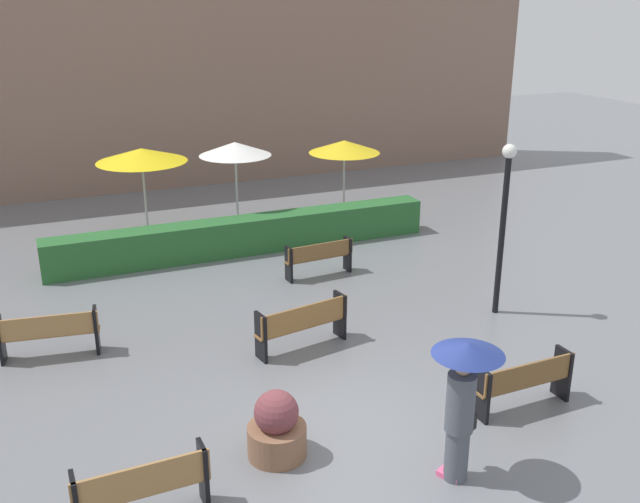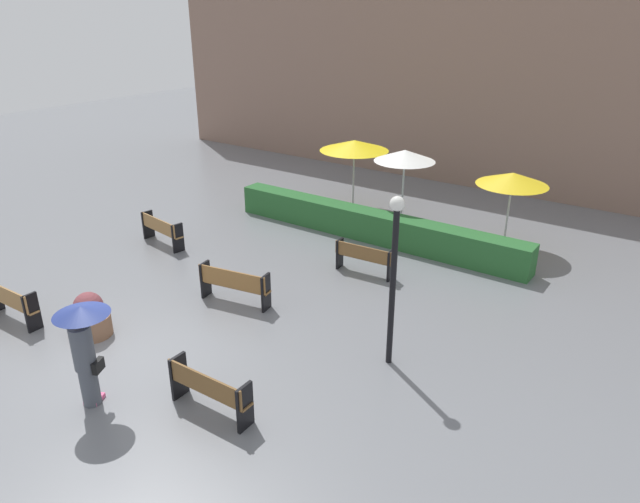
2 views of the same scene
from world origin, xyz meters
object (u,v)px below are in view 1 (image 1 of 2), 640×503
object	(u,v)px
bench_near_right	(525,381)
bench_back_row	(319,256)
bench_mid_center	(303,323)
lamp_post	(504,211)
patio_umbrella_yellow	(141,155)
bench_far_left	(49,332)
patio_umbrella_white	(235,149)
patio_umbrella_yellow_far	(344,147)
planter_pot	(277,428)
pedestrian_with_umbrella	(463,394)
bench_near_left	(142,487)

from	to	relation	value
bench_near_right	bench_back_row	distance (m)	6.48
bench_mid_center	lamp_post	bearing A→B (deg)	-0.44
bench_back_row	patio_umbrella_yellow	bearing A→B (deg)	125.47
bench_far_left	patio_umbrella_white	world-z (taller)	patio_umbrella_white
bench_far_left	patio_umbrella_yellow_far	world-z (taller)	patio_umbrella_yellow_far
bench_mid_center	patio_umbrella_yellow_far	world-z (taller)	patio_umbrella_yellow_far
bench_near_right	lamp_post	xyz separation A→B (m)	(1.79, 3.20, 1.67)
bench_near_right	planter_pot	world-z (taller)	planter_pot
lamp_post	patio_umbrella_white	world-z (taller)	lamp_post
bench_mid_center	planter_pot	xyz separation A→B (m)	(-1.53, -2.86, -0.09)
bench_far_left	bench_near_right	xyz separation A→B (m)	(6.75, -4.68, -0.00)
bench_near_right	patio_umbrella_yellow	xyz separation A→B (m)	(-3.92, 10.85, 1.73)
bench_mid_center	pedestrian_with_umbrella	xyz separation A→B (m)	(0.56, -4.27, 0.76)
bench_near_right	patio_umbrella_white	distance (m)	10.40
bench_near_left	planter_pot	xyz separation A→B (m)	(1.97, 0.68, -0.09)
patio_umbrella_yellow	bench_far_left	bearing A→B (deg)	-114.60
bench_near_left	pedestrian_with_umbrella	xyz separation A→B (m)	(4.06, -0.72, 0.76)
planter_pot	bench_near_right	bearing A→B (deg)	-5.35
lamp_post	bench_near_left	bearing A→B (deg)	-155.61
bench_near_right	patio_umbrella_yellow_far	bearing A→B (deg)	80.96
bench_far_left	patio_umbrella_yellow_far	distance (m)	10.28
pedestrian_with_umbrella	patio_umbrella_yellow	bearing A→B (deg)	99.71
pedestrian_with_umbrella	planter_pot	world-z (taller)	pedestrian_with_umbrella
bench_near_right	bench_mid_center	bearing A→B (deg)	127.09
bench_far_left	patio_umbrella_yellow_far	bearing A→B (deg)	34.20
patio_umbrella_yellow	patio_umbrella_white	world-z (taller)	patio_umbrella_white
bench_near_right	patio_umbrella_yellow	world-z (taller)	patio_umbrella_yellow
bench_back_row	bench_near_left	world-z (taller)	bench_near_left
bench_mid_center	patio_umbrella_yellow_far	bearing A→B (deg)	60.20
bench_far_left	bench_near_right	world-z (taller)	bench_near_right
bench_near_left	bench_mid_center	bearing A→B (deg)	45.34
bench_mid_center	bench_near_right	bearing A→B (deg)	-52.91
bench_near_left	patio_umbrella_yellow	size ratio (longest dim) A/B	0.69
pedestrian_with_umbrella	patio_umbrella_yellow	distance (m)	12.09
bench_near_left	lamp_post	xyz separation A→B (m)	(7.74, 3.51, 1.65)
patio_umbrella_yellow_far	pedestrian_with_umbrella	bearing A→B (deg)	-107.22
planter_pot	patio_umbrella_yellow	bearing A→B (deg)	89.73
bench_far_left	bench_near_right	bearing A→B (deg)	-34.77
bench_mid_center	patio_umbrella_white	bearing A→B (deg)	83.17
bench_mid_center	lamp_post	distance (m)	4.55
bench_near_left	bench_near_right	bearing A→B (deg)	2.95
bench_mid_center	patio_umbrella_white	distance (m)	7.16
lamp_post	patio_umbrella_white	xyz separation A→B (m)	(-3.42, 6.91, 0.18)
bench_back_row	lamp_post	size ratio (longest dim) A/B	0.47
bench_near_left	planter_pot	distance (m)	2.09
bench_back_row	lamp_post	world-z (taller)	lamp_post
lamp_post	patio_umbrella_yellow	xyz separation A→B (m)	(-5.72, 7.65, 0.06)
bench_near_right	patio_umbrella_yellow_far	xyz separation A→B (m)	(1.65, 10.39, 1.60)
bench_near_right	bench_near_left	xyz separation A→B (m)	(-5.95, -0.31, 0.02)
patio_umbrella_white	patio_umbrella_yellow_far	bearing A→B (deg)	4.91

